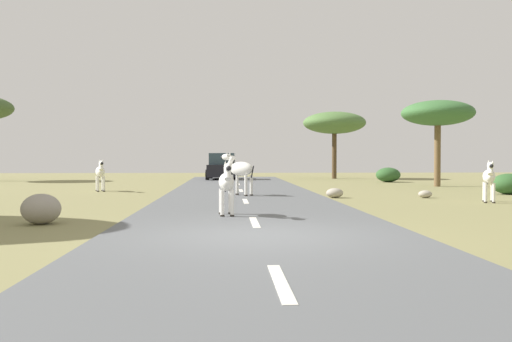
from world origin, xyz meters
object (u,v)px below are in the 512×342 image
at_px(tree_3, 334,123).
at_px(rock_3, 41,209).
at_px(zebra_0, 227,183).
at_px(bush_2, 388,175).
at_px(zebra_1, 100,172).
at_px(zebra_3, 489,177).
at_px(rock_0, 335,193).
at_px(car_0, 223,167).
at_px(bush_1, 509,184).
at_px(tree_1, 438,114).
at_px(rock_2, 425,194).
at_px(zebra_2, 240,169).

bearing_deg(tree_3, rock_3, -113.71).
bearing_deg(zebra_0, rock_3, 11.97).
relative_size(zebra_0, bush_2, 0.97).
distance_m(zebra_1, zebra_3, 15.81).
height_order(zebra_0, rock_0, zebra_0).
xyz_separation_m(car_0, bush_1, (11.71, -15.47, -0.43)).
bearing_deg(bush_2, zebra_3, -94.27).
relative_size(tree_1, bush_1, 3.16).
xyz_separation_m(zebra_0, tree_1, (10.87, 14.59, 2.89)).
distance_m(tree_3, bush_2, 7.09).
relative_size(bush_1, rock_2, 2.79).
bearing_deg(zebra_0, bush_2, -120.11).
bearing_deg(rock_2, zebra_1, 159.90).
bearing_deg(bush_1, zebra_1, 170.40).
bearing_deg(zebra_0, zebra_1, -67.25).
bearing_deg(bush_1, rock_3, -148.76).
bearing_deg(tree_3, tree_1, -73.54).
distance_m(car_0, rock_0, 17.64).
relative_size(tree_3, bush_1, 3.37).
xyz_separation_m(tree_1, rock_3, (-15.00, -15.75, -3.41)).
height_order(tree_1, bush_2, tree_1).
distance_m(zebra_3, tree_1, 10.99).
height_order(bush_2, rock_0, bush_2).
bearing_deg(rock_3, rock_2, 33.60).
bearing_deg(rock_0, car_0, 104.00).
height_order(zebra_3, bush_2, zebra_3).
height_order(car_0, rock_0, car_0).
height_order(zebra_0, zebra_1, zebra_1).
bearing_deg(tree_3, rock_2, -90.94).
bearing_deg(rock_2, tree_3, 89.06).
xyz_separation_m(tree_3, rock_3, (-11.75, -26.75, -3.60)).
xyz_separation_m(bush_2, rock_0, (-5.84, -13.19, -0.26)).
distance_m(zebra_1, car_0, 13.66).
relative_size(tree_1, rock_2, 8.80).
distance_m(bush_1, rock_0, 7.62).
xyz_separation_m(tree_3, rock_0, (-3.64, -18.96, -3.76)).
height_order(zebra_2, tree_1, tree_1).
xyz_separation_m(bush_1, rock_2, (-4.12, -1.84, -0.28)).
xyz_separation_m(zebra_3, rock_2, (-1.35, 2.21, -0.70)).
distance_m(zebra_1, tree_3, 19.80).
distance_m(zebra_0, bush_2, 22.13).
relative_size(zebra_2, bush_1, 1.18).
xyz_separation_m(zebra_0, zebra_3, (8.66, 4.23, -0.02)).
bearing_deg(tree_3, zebra_3, -87.22).
bearing_deg(tree_3, car_0, -166.83).
bearing_deg(zebra_2, zebra_1, 104.58).
distance_m(zebra_0, tree_3, 26.88).
relative_size(bush_2, rock_3, 1.65).
xyz_separation_m(rock_2, rock_3, (-11.43, -7.59, 0.20)).
bearing_deg(tree_1, car_0, 140.63).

